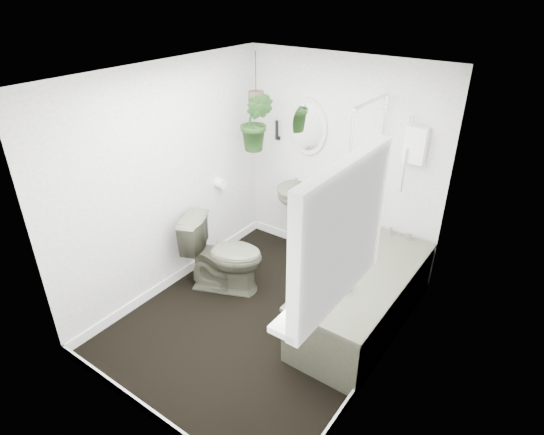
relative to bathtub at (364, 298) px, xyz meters
The scene contains 22 objects.
floor 0.99m from the bathtub, 147.99° to the right, with size 2.30×2.80×0.02m, color black.
ceiling 2.23m from the bathtub, 147.99° to the right, with size 2.30×2.80×0.02m, color white.
wall_back 1.49m from the bathtub, 131.32° to the left, with size 2.30×0.02×2.30m, color white.
wall_front 2.24m from the bathtub, 112.73° to the right, with size 2.30×0.02×2.30m, color white.
wall_left 2.20m from the bathtub, 165.69° to the right, with size 0.02×2.80×2.30m, color white.
wall_right 1.06m from the bathtub, 54.25° to the right, with size 0.02×2.80×2.30m, color white.
skirting 0.97m from the bathtub, 147.99° to the right, with size 2.30×2.80×0.10m, color white.
bathtub is the anchor object (origin of this frame).
bath_screen 1.15m from the bathtub, 123.96° to the left, with size 0.04×0.72×1.40m, color silver, non-canonical shape.
shower_box 1.51m from the bathtub, 90.00° to the left, with size 0.20×0.10×0.35m, color white.
oval_mirror 1.91m from the bathtub, 143.96° to the left, with size 0.46×0.03×0.62m, color beige.
wall_sconce 2.13m from the bathtub, 151.68° to the left, with size 0.04×0.04×0.22m, color black.
toilet_roll_holder 2.01m from the bathtub, behind, with size 0.11×0.11×0.11m, color white.
window_recess 1.84m from the bathtub, 76.41° to the right, with size 0.08×1.00×0.90m, color white.
window_sill 1.54m from the bathtub, 79.61° to the right, with size 0.18×1.00×0.04m, color white.
window_blinds 1.83m from the bathtub, 78.46° to the right, with size 0.01×0.86×0.76m, color white.
toilet 1.47m from the bathtub, 167.49° to the right, with size 0.46×0.80×0.82m, color #505241.
pedestal_sink 1.40m from the bathtub, 148.95° to the left, with size 0.49×0.42×0.84m, color #505241, non-canonical shape.
sill_plant 1.50m from the bathtub, 78.51° to the right, with size 0.20×0.17×0.22m, color black.
hanging_plant 2.09m from the bathtub, 164.01° to the left, with size 0.35×0.28×0.63m, color black.
soap_bottle 0.51m from the bathtub, 98.11° to the right, with size 0.09×0.09×0.19m, color black.
hanging_pot 2.26m from the bathtub, 164.01° to the left, with size 0.16×0.16×0.12m, color #40352C.
Camera 1 is at (2.06, -2.74, 2.95)m, focal length 30.00 mm.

